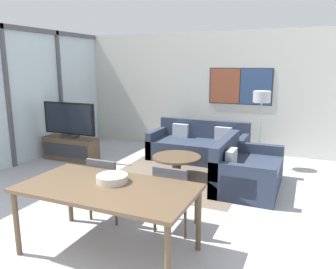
% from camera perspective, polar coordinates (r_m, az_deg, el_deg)
% --- Properties ---
extents(wall_back, '(7.69, 0.09, 2.80)m').
position_cam_1_polar(wall_back, '(7.95, 8.00, 7.40)').
color(wall_back, silver).
rests_on(wall_back, ground_plane).
extents(window_wall_left, '(0.07, 5.98, 2.80)m').
position_cam_1_polar(window_wall_left, '(7.19, -26.35, 6.81)').
color(window_wall_left, silver).
rests_on(window_wall_left, ground_plane).
extents(area_rug, '(2.41, 2.16, 0.01)m').
position_cam_1_polar(area_rug, '(6.11, 1.50, -7.39)').
color(area_rug, '#706051').
rests_on(area_rug, ground_plane).
extents(tv_console, '(1.25, 0.39, 0.50)m').
position_cam_1_polar(tv_console, '(7.42, -16.57, -2.37)').
color(tv_console, brown).
rests_on(tv_console, ground_plane).
extents(television, '(1.29, 0.20, 0.76)m').
position_cam_1_polar(television, '(7.30, -16.87, 2.43)').
color(television, '#2D2D33').
rests_on(television, tv_console).
extents(sofa_main, '(2.07, 0.99, 0.82)m').
position_cam_1_polar(sofa_main, '(7.23, 5.43, -2.14)').
color(sofa_main, '#2D384C').
rests_on(sofa_main, ground_plane).
extents(sofa_side, '(0.99, 1.56, 0.82)m').
position_cam_1_polar(sofa_side, '(5.71, 13.06, -6.30)').
color(sofa_side, '#2D384C').
rests_on(sofa_side, ground_plane).
extents(coffee_table, '(0.89, 0.89, 0.40)m').
position_cam_1_polar(coffee_table, '(6.01, 1.52, -4.70)').
color(coffee_table, brown).
rests_on(coffee_table, ground_plane).
extents(dining_table, '(1.89, 0.98, 0.77)m').
position_cam_1_polar(dining_table, '(3.61, -10.49, -9.87)').
color(dining_table, brown).
rests_on(dining_table, ground_plane).
extents(dining_chair_left, '(0.46, 0.46, 0.85)m').
position_cam_1_polar(dining_chair_left, '(4.46, -10.49, -8.55)').
color(dining_chair_left, '#4C4C51').
rests_on(dining_chair_left, ground_plane).
extents(dining_chair_centre, '(0.46, 0.46, 0.85)m').
position_cam_1_polar(dining_chair_centre, '(4.08, 0.99, -10.34)').
color(dining_chair_centre, '#4C4C51').
rests_on(dining_chair_centre, ground_plane).
extents(fruit_bowl, '(0.35, 0.35, 0.08)m').
position_cam_1_polar(fruit_bowl, '(3.67, -9.70, -7.50)').
color(fruit_bowl, '#B7B2A8').
rests_on(fruit_bowl, dining_table).
extents(floor_lamp, '(0.34, 0.34, 1.54)m').
position_cam_1_polar(floor_lamp, '(6.65, 15.98, 5.26)').
color(floor_lamp, '#2D2D33').
rests_on(floor_lamp, ground_plane).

